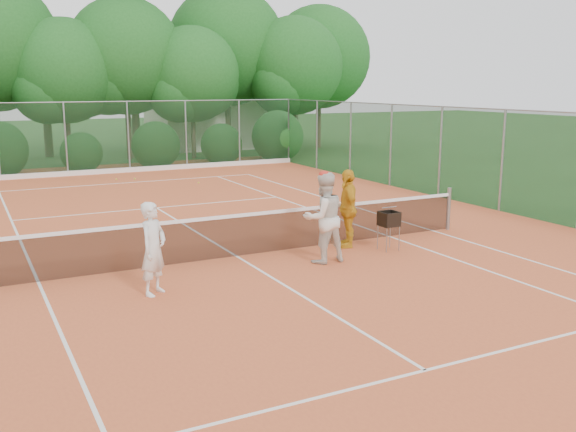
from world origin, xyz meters
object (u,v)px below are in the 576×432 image
object	(u,v)px
player_white	(153,249)
player_yellow	(348,208)
player_center_grp	(324,217)
ball_hopper	(389,220)

from	to	relation	value
player_white	player_yellow	size ratio (longest dim) A/B	0.93
player_center_grp	ball_hopper	bearing A→B (deg)	6.19
player_center_grp	player_yellow	size ratio (longest dim) A/B	1.08
player_white	player_center_grp	bearing A→B (deg)	-34.60
player_center_grp	player_yellow	world-z (taller)	player_center_grp
player_center_grp	player_yellow	distance (m)	1.49
ball_hopper	player_yellow	bearing A→B (deg)	125.88
player_white	ball_hopper	size ratio (longest dim) A/B	1.90
ball_hopper	player_white	bearing A→B (deg)	179.40
ball_hopper	player_center_grp	bearing A→B (deg)	179.00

